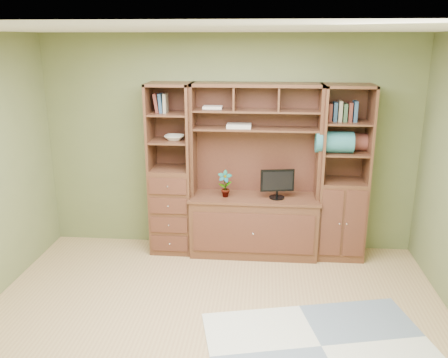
# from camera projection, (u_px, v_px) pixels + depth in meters

# --- Properties ---
(room) EXTENTS (4.60, 4.10, 2.64)m
(room) POSITION_uv_depth(u_px,v_px,m) (210.00, 198.00, 3.83)
(room) COLOR tan
(room) RESTS_ON ground
(center_hutch) EXTENTS (1.54, 0.53, 2.05)m
(center_hutch) POSITION_uv_depth(u_px,v_px,m) (255.00, 173.00, 5.54)
(center_hutch) COLOR #512D1C
(center_hutch) RESTS_ON ground
(left_tower) EXTENTS (0.50, 0.45, 2.05)m
(left_tower) POSITION_uv_depth(u_px,v_px,m) (171.00, 170.00, 5.66)
(left_tower) COLOR #512D1C
(left_tower) RESTS_ON ground
(right_tower) EXTENTS (0.55, 0.45, 2.05)m
(right_tower) POSITION_uv_depth(u_px,v_px,m) (343.00, 174.00, 5.49)
(right_tower) COLOR #512D1C
(right_tower) RESTS_ON ground
(rug) EXTENTS (2.17, 1.69, 0.01)m
(rug) POSITION_uv_depth(u_px,v_px,m) (321.00, 347.00, 4.05)
(rug) COLOR #A6ABAB
(rug) RESTS_ON ground
(monitor) EXTENTS (0.42, 0.24, 0.48)m
(monitor) POSITION_uv_depth(u_px,v_px,m) (277.00, 179.00, 5.50)
(monitor) COLOR black
(monitor) RESTS_ON center_hutch
(orchid) EXTENTS (0.17, 0.11, 0.32)m
(orchid) POSITION_uv_depth(u_px,v_px,m) (225.00, 184.00, 5.57)
(orchid) COLOR #9E5A35
(orchid) RESTS_ON center_hutch
(magazines) EXTENTS (0.28, 0.21, 0.04)m
(magazines) POSITION_uv_depth(u_px,v_px,m) (239.00, 126.00, 5.48)
(magazines) COLOR beige
(magazines) RESTS_ON center_hutch
(bowl) EXTENTS (0.23, 0.23, 0.06)m
(bowl) POSITION_uv_depth(u_px,v_px,m) (174.00, 138.00, 5.54)
(bowl) COLOR white
(bowl) RESTS_ON left_tower
(blanket_teal) EXTENTS (0.42, 0.24, 0.24)m
(blanket_teal) POSITION_uv_depth(u_px,v_px,m) (334.00, 142.00, 5.34)
(blanket_teal) COLOR #2C6E74
(blanket_teal) RESTS_ON right_tower
(blanket_red) EXTENTS (0.36, 0.20, 0.20)m
(blanket_red) POSITION_uv_depth(u_px,v_px,m) (354.00, 142.00, 5.45)
(blanket_red) COLOR brown
(blanket_red) RESTS_ON right_tower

